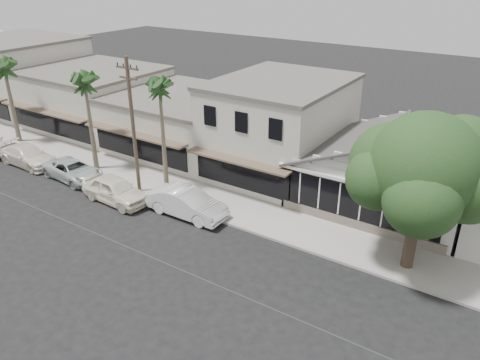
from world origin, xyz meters
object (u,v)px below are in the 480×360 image
Objects in this scene: utility_pole at (133,124)px; car_3 at (28,156)px; car_0 at (115,190)px; car_1 at (187,203)px; shade_tree at (423,169)px; car_2 at (73,170)px.

utility_pole reaches higher than car_3.
car_0 reaches higher than car_3.
car_1 reaches higher than car_3.
car_0 is 0.95× the size of car_1.
car_1 is at bearing -75.02° from car_0.
utility_pole is 1.11× the size of shade_tree.
car_1 is at bearing -87.54° from car_3.
utility_pole is at bearing -74.88° from car_2.
shade_tree reaches higher than car_2.
car_3 is 0.64× the size of shade_tree.
car_1 reaches higher than car_2.
utility_pole is 4.34m from car_0.
car_1 is at bearing -83.63° from car_2.
car_2 is at bearing 84.15° from car_0.
utility_pole is 1.83× the size of car_2.
car_2 is at bearing -87.54° from car_3.
car_2 is (-5.00, 0.74, -0.15)m from car_0.
shade_tree reaches higher than car_3.
shade_tree is (12.60, 2.12, 4.51)m from car_1.
car_1 is 13.56m from shade_tree.
car_1 is 15.01m from car_3.
car_2 is 23.22m from shade_tree.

